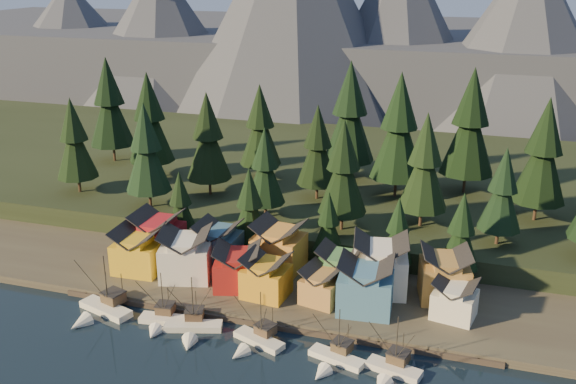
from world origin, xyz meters
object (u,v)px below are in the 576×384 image
(house_front_1, at_px, (186,253))
(boat_1, at_px, (160,314))
(boat_5, at_px, (392,364))
(house_back_1, at_px, (218,243))
(boat_0, at_px, (100,304))
(boat_2, at_px, (192,323))
(boat_3, at_px, (255,336))
(boat_4, at_px, (334,354))
(house_back_0, at_px, (158,234))
(house_front_0, at_px, (139,249))

(house_front_1, bearing_deg, boat_1, -96.45)
(boat_1, relative_size, house_front_1, 0.90)
(boat_1, bearing_deg, boat_5, -10.56)
(boat_5, height_order, house_back_1, house_back_1)
(boat_0, height_order, boat_2, boat_0)
(boat_3, relative_size, house_front_1, 0.90)
(boat_2, bearing_deg, house_front_1, 101.65)
(boat_0, bearing_deg, house_back_1, 75.49)
(boat_1, height_order, boat_5, boat_5)
(boat_5, distance_m, house_front_1, 47.19)
(boat_4, bearing_deg, house_front_1, 168.86)
(house_back_0, bearing_deg, house_back_1, 2.55)
(boat_0, bearing_deg, boat_2, 15.75)
(boat_2, height_order, boat_5, boat_2)
(house_front_0, height_order, house_back_1, house_back_1)
(house_back_0, bearing_deg, boat_5, -24.83)
(boat_3, distance_m, boat_4, 13.77)
(house_back_0, bearing_deg, boat_4, -28.97)
(boat_1, height_order, house_back_0, house_back_0)
(boat_3, height_order, house_back_1, house_back_1)
(boat_2, height_order, boat_3, boat_2)
(boat_1, relative_size, boat_5, 0.98)
(house_back_1, bearing_deg, house_front_0, -152.11)
(boat_5, xyz_separation_m, house_front_0, (-53.62, 17.85, 4.20))
(house_front_1, bearing_deg, house_front_0, 167.23)
(boat_3, bearing_deg, boat_4, 16.33)
(house_front_0, bearing_deg, boat_2, -41.58)
(boat_4, bearing_deg, house_front_0, 174.97)
(house_front_1, distance_m, house_back_0, 11.24)
(boat_0, bearing_deg, house_front_1, 74.95)
(boat_5, bearing_deg, house_front_0, 176.08)
(boat_2, bearing_deg, boat_4, -20.34)
(boat_0, height_order, house_front_1, house_front_1)
(boat_5, xyz_separation_m, house_front_1, (-43.31, 18.17, 4.65))
(boat_1, distance_m, house_back_1, 22.65)
(boat_2, bearing_deg, boat_3, -19.31)
(house_front_1, bearing_deg, boat_2, -76.43)
(house_front_1, relative_size, house_back_0, 1.14)
(boat_4, distance_m, house_back_0, 49.87)
(house_front_1, bearing_deg, boat_4, -42.19)
(boat_0, distance_m, house_back_0, 22.31)
(boat_4, relative_size, house_back_0, 1.01)
(boat_0, relative_size, house_front_0, 1.32)
(boat_4, bearing_deg, boat_2, -167.37)
(boat_4, xyz_separation_m, house_back_0, (-43.43, 23.99, 5.03))
(boat_2, height_order, house_back_1, house_back_1)
(boat_3, bearing_deg, house_front_1, 161.69)
(house_front_1, bearing_deg, boat_0, -136.66)
(boat_4, distance_m, house_front_1, 38.73)
(boat_0, height_order, house_back_0, house_back_0)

